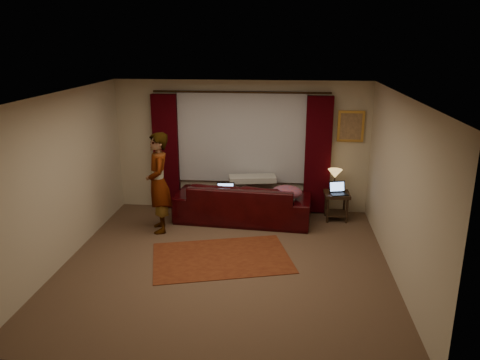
% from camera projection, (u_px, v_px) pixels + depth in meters
% --- Properties ---
extents(floor, '(5.00, 5.00, 0.01)m').
position_uv_depth(floor, '(226.00, 264.00, 7.26)').
color(floor, brown).
rests_on(floor, ground).
extents(ceiling, '(5.00, 5.00, 0.02)m').
position_uv_depth(ceiling, '(224.00, 95.00, 6.51)').
color(ceiling, silver).
rests_on(ceiling, ground).
extents(wall_back, '(5.00, 0.02, 2.60)m').
position_uv_depth(wall_back, '(241.00, 147.00, 9.27)').
color(wall_back, '#BDB095').
rests_on(wall_back, ground).
extents(wall_front, '(5.00, 0.02, 2.60)m').
position_uv_depth(wall_front, '(192.00, 260.00, 4.51)').
color(wall_front, '#BDB095').
rests_on(wall_front, ground).
extents(wall_left, '(0.02, 5.00, 2.60)m').
position_uv_depth(wall_left, '(63.00, 179.00, 7.12)').
color(wall_left, '#BDB095').
rests_on(wall_left, ground).
extents(wall_right, '(0.02, 5.00, 2.60)m').
position_uv_depth(wall_right, '(399.00, 189.00, 6.65)').
color(wall_right, '#BDB095').
rests_on(wall_right, ground).
extents(sheer_curtain, '(2.50, 0.05, 1.80)m').
position_uv_depth(sheer_curtain, '(241.00, 137.00, 9.15)').
color(sheer_curtain, '#A4A5AD').
rests_on(sheer_curtain, wall_back).
extents(drape_left, '(0.50, 0.14, 2.30)m').
position_uv_depth(drape_left, '(166.00, 152.00, 9.34)').
color(drape_left, black).
rests_on(drape_left, floor).
extents(drape_right, '(0.50, 0.14, 2.30)m').
position_uv_depth(drape_right, '(318.00, 156.00, 9.06)').
color(drape_right, black).
rests_on(drape_right, floor).
extents(curtain_rod, '(0.04, 0.04, 3.40)m').
position_uv_depth(curtain_rod, '(241.00, 92.00, 8.85)').
color(curtain_rod, black).
rests_on(curtain_rod, wall_back).
extents(picture_frame, '(0.50, 0.04, 0.60)m').
position_uv_depth(picture_frame, '(351.00, 126.00, 8.91)').
color(picture_frame, gold).
rests_on(picture_frame, wall_back).
extents(sofa, '(2.63, 1.30, 1.03)m').
position_uv_depth(sofa, '(243.00, 195.00, 8.87)').
color(sofa, black).
rests_on(sofa, floor).
extents(throw_blanket, '(0.94, 0.50, 0.11)m').
position_uv_depth(throw_blanket, '(253.00, 165.00, 8.96)').
color(throw_blanket, '#9E9D97').
rests_on(throw_blanket, sofa).
extents(clothing_pile, '(0.69, 0.61, 0.24)m').
position_uv_depth(clothing_pile, '(286.00, 193.00, 8.59)').
color(clothing_pile, '#814159').
rests_on(clothing_pile, sofa).
extents(laptop_sofa, '(0.35, 0.38, 0.24)m').
position_uv_depth(laptop_sofa, '(225.00, 191.00, 8.70)').
color(laptop_sofa, black).
rests_on(laptop_sofa, sofa).
extents(area_rug, '(2.45, 1.95, 0.01)m').
position_uv_depth(area_rug, '(221.00, 258.00, 7.45)').
color(area_rug, '#5F2813').
rests_on(area_rug, floor).
extents(end_table, '(0.48, 0.48, 0.54)m').
position_uv_depth(end_table, '(336.00, 206.00, 8.98)').
color(end_table, black).
rests_on(end_table, floor).
extents(tiffany_lamp, '(0.31, 0.31, 0.43)m').
position_uv_depth(tiffany_lamp, '(335.00, 180.00, 8.93)').
color(tiffany_lamp, '#A07D42').
rests_on(tiffany_lamp, end_table).
extents(laptop_table, '(0.38, 0.40, 0.23)m').
position_uv_depth(laptop_table, '(339.00, 189.00, 8.78)').
color(laptop_table, black).
rests_on(laptop_table, end_table).
extents(person, '(0.68, 0.68, 1.81)m').
position_uv_depth(person, '(158.00, 183.00, 8.27)').
color(person, '#9E9D97').
rests_on(person, floor).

